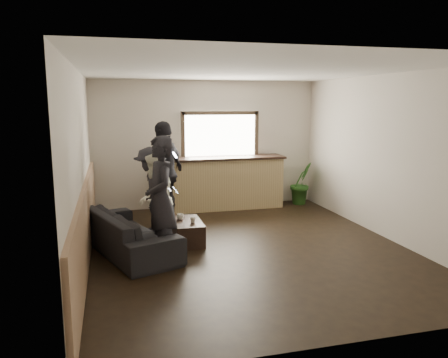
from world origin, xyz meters
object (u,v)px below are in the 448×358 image
object	(u,v)px
sofa	(129,232)
person_d	(165,172)
bar_counter	(223,180)
cup_a	(180,217)
person_b	(155,200)
coffee_table	(187,232)
cup_b	(193,220)
person_a	(161,199)
person_c	(151,190)
potted_plant	(301,183)

from	to	relation	value
sofa	person_d	xyz separation A→B (m)	(0.78, 1.58, 0.67)
bar_counter	cup_a	distance (m)	2.47
person_d	person_b	bearing A→B (deg)	24.27
coffee_table	cup_b	xyz separation A→B (m)	(0.07, -0.12, 0.23)
cup_b	person_a	world-z (taller)	person_a
person_b	person_d	world-z (taller)	person_d
person_c	person_d	size ratio (longest dim) A/B	0.78
person_c	coffee_table	bearing A→B (deg)	34.96
person_a	person_b	bearing A→B (deg)	173.60
person_a	person_d	bearing A→B (deg)	164.34
person_a	cup_b	bearing A→B (deg)	128.90
coffee_table	potted_plant	distance (m)	3.74
sofa	potted_plant	size ratio (longest dim) A/B	2.25
person_d	sofa	bearing A→B (deg)	11.72
person_c	cup_a	bearing A→B (deg)	34.29
sofa	cup_b	distance (m)	1.05
person_b	person_c	size ratio (longest dim) A/B	0.98
cup_b	cup_a	bearing A→B (deg)	124.48
bar_counter	sofa	xyz separation A→B (m)	(-2.16, -2.44, -0.32)
person_a	person_c	bearing A→B (deg)	173.50
sofa	potted_plant	bearing A→B (deg)	-79.39
person_c	person_b	bearing A→B (deg)	0.40
cup_b	person_c	world-z (taller)	person_c
person_a	person_b	world-z (taller)	person_a
cup_b	person_b	xyz separation A→B (m)	(-0.59, 0.14, 0.34)
sofa	cup_b	bearing A→B (deg)	-104.80
potted_plant	person_b	bearing A→B (deg)	-149.04
coffee_table	cup_b	world-z (taller)	cup_b
potted_plant	person_d	distance (m)	3.36
person_c	bar_counter	bearing A→B (deg)	131.00
person_b	person_d	bearing A→B (deg)	-177.00
person_d	cup_a	bearing A→B (deg)	42.19
cup_a	sofa	bearing A→B (deg)	-158.49
cup_a	cup_b	world-z (taller)	cup_a
coffee_table	cup_b	distance (m)	0.27
cup_a	potted_plant	world-z (taller)	potted_plant
person_a	person_b	distance (m)	0.76
bar_counter	person_c	distance (m)	2.26
cup_b	person_b	bearing A→B (deg)	166.38
person_a	coffee_table	bearing A→B (deg)	137.97
cup_b	person_c	size ratio (longest dim) A/B	0.06
cup_b	potted_plant	size ratio (longest dim) A/B	0.10
person_a	person_d	size ratio (longest dim) A/B	0.94
person_c	person_d	distance (m)	0.73
bar_counter	sofa	world-z (taller)	bar_counter
sofa	coffee_table	xyz separation A→B (m)	(0.97, 0.22, -0.13)
potted_plant	person_a	size ratio (longest dim) A/B	0.53
cup_b	person_c	xyz separation A→B (m)	(-0.59, 0.87, 0.36)
person_a	person_d	distance (m)	2.11
coffee_table	cup_a	distance (m)	0.28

